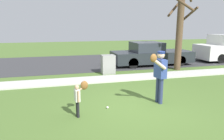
% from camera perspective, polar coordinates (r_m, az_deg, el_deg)
% --- Properties ---
extents(ground_plane, '(48.00, 48.00, 0.00)m').
position_cam_1_polar(ground_plane, '(10.04, 0.14, -2.64)').
color(ground_plane, '#4C6B2D').
extents(sidewalk_strip, '(36.00, 1.20, 0.06)m').
position_cam_1_polar(sidewalk_strip, '(10.13, 0.00, -2.34)').
color(sidewalk_strip, beige).
rests_on(sidewalk_strip, ground).
extents(road_surface, '(36.00, 6.80, 0.02)m').
position_cam_1_polar(road_surface, '(14.92, -4.85, 2.28)').
color(road_surface, '#38383A').
rests_on(road_surface, ground).
extents(person_adult, '(0.69, 0.72, 1.75)m').
position_cam_1_polar(person_adult, '(6.99, 12.85, -0.39)').
color(person_adult, navy).
rests_on(person_adult, ground).
extents(person_child, '(0.43, 0.43, 1.00)m').
position_cam_1_polar(person_child, '(6.03, -8.87, -6.56)').
color(person_child, black).
rests_on(person_child, ground).
extents(baseball, '(0.07, 0.07, 0.07)m').
position_cam_1_polar(baseball, '(6.66, -1.25, -10.20)').
color(baseball, white).
rests_on(baseball, ground).
extents(utility_cabinet, '(0.70, 0.59, 1.01)m').
position_cam_1_polar(utility_cabinet, '(11.21, -1.10, 1.56)').
color(utility_cabinet, gray).
rests_on(utility_cabinet, ground).
extents(street_tree_near, '(1.84, 1.88, 4.70)m').
position_cam_1_polar(street_tree_near, '(12.62, 18.07, 11.35)').
color(street_tree_near, brown).
rests_on(street_tree_near, ground).
extents(parked_pickup_dark, '(5.20, 1.95, 1.48)m').
position_cam_1_polar(parked_pickup_dark, '(13.89, 10.50, 4.15)').
color(parked_pickup_dark, '#23282D').
rests_on(parked_pickup_dark, road_surface).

